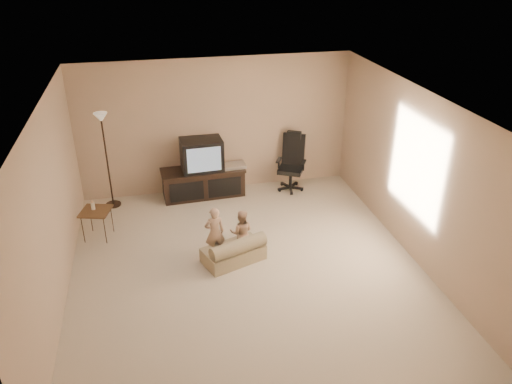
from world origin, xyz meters
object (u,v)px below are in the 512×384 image
child_sofa (235,252)px  toddler_right (241,233)px  tv_stand (203,173)px  toddler_left (215,233)px  office_chair (292,169)px  side_table (95,211)px  floor_lamp (104,140)px

child_sofa → toddler_right: (0.14, 0.20, 0.19)m
tv_stand → toddler_left: tv_stand is taller
office_chair → side_table: size_ratio=1.68×
toddler_right → side_table: bearing=-10.7°
side_table → office_chair: bearing=16.4°
toddler_right → toddler_left: bearing=11.8°
toddler_left → toddler_right: size_ratio=1.13×
office_chair → child_sofa: size_ratio=1.11×
side_table → floor_lamp: size_ratio=0.38×
tv_stand → floor_lamp: (-1.66, -0.05, 0.80)m
side_table → floor_lamp: (0.19, 1.07, 0.79)m
office_chair → child_sofa: (-1.51, -2.20, -0.22)m
tv_stand → toddler_right: bearing=-84.3°
tv_stand → floor_lamp: bearing=178.9°
child_sofa → toddler_left: 0.41m
office_chair → side_table: bearing=-135.6°
tv_stand → toddler_left: (-0.09, -2.07, -0.04)m
side_table → tv_stand: bearing=31.2°
side_table → toddler_left: toddler_left is taller
office_chair → toddler_left: size_ratio=1.34×
side_table → child_sofa: side_table is taller
office_chair → floor_lamp: 3.45m
toddler_left → side_table: bearing=-34.1°
tv_stand → floor_lamp: size_ratio=0.91×
office_chair → child_sofa: office_chair is taller
office_chair → toddler_right: (-1.37, -2.01, -0.03)m
floor_lamp → toddler_right: size_ratio=2.35×
side_table → toddler_right: bearing=-24.1°
toddler_right → tv_stand: bearing=-68.1°
tv_stand → toddler_right: (0.31, -2.09, -0.09)m
side_table → toddler_right: 2.37m
floor_lamp → tv_stand: bearing=1.7°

